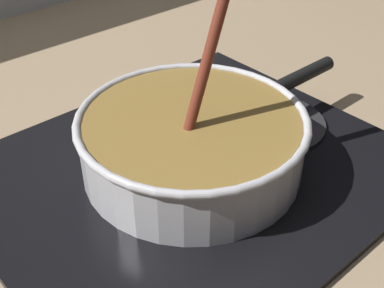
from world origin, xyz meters
name	(u,v)px	position (x,y,z in m)	size (l,w,h in m)	color
ground	(235,203)	(0.00, 0.00, -0.02)	(2.40, 1.60, 0.04)	#9E8466
hob_plate	(192,171)	(-0.02, 0.07, 0.01)	(0.56, 0.48, 0.01)	black
burner_ring	(192,165)	(-0.02, 0.07, 0.02)	(0.19, 0.19, 0.01)	#592D0C
spare_burner	(271,122)	(0.15, 0.07, 0.01)	(0.17, 0.17, 0.01)	#262628
cooking_pan	(193,140)	(-0.02, 0.07, 0.06)	(0.45, 0.30, 0.34)	silver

